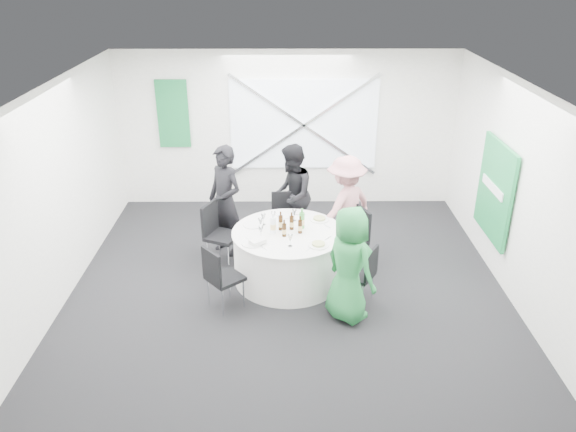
{
  "coord_description": "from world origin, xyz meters",
  "views": [
    {
      "loc": [
        -0.05,
        -6.73,
        4.24
      ],
      "look_at": [
        0.0,
        0.2,
        1.0
      ],
      "focal_mm": 35.0,
      "sensor_mm": 36.0,
      "label": 1
    }
  ],
  "objects_px": {
    "person_man_back": "(292,195)",
    "person_man_back_left": "(225,201)",
    "clear_water_bottle": "(273,225)",
    "banquet_table": "(288,256)",
    "chair_back_right": "(356,234)",
    "person_woman_pink": "(345,207)",
    "chair_back_left": "(217,229)",
    "person_woman_green": "(349,265)",
    "chair_back": "(284,216)",
    "green_water_bottle": "(302,221)",
    "chair_front_right": "(363,271)",
    "chair_front_left": "(220,274)"
  },
  "relations": [
    {
      "from": "chair_front_right",
      "to": "person_man_back",
      "type": "bearing_deg",
      "value": -121.1
    },
    {
      "from": "person_man_back_left",
      "to": "person_woman_green",
      "type": "height_order",
      "value": "person_man_back_left"
    },
    {
      "from": "person_man_back",
      "to": "clear_water_bottle",
      "type": "bearing_deg",
      "value": -9.45
    },
    {
      "from": "chair_back_left",
      "to": "clear_water_bottle",
      "type": "relative_size",
      "value": 3.3
    },
    {
      "from": "chair_front_left",
      "to": "clear_water_bottle",
      "type": "xyz_separation_m",
      "value": [
        0.68,
        0.71,
        0.35
      ]
    },
    {
      "from": "chair_front_right",
      "to": "person_woman_pink",
      "type": "height_order",
      "value": "person_woman_pink"
    },
    {
      "from": "chair_back",
      "to": "person_man_back_left",
      "type": "xyz_separation_m",
      "value": [
        -0.89,
        -0.2,
        0.35
      ]
    },
    {
      "from": "chair_back_left",
      "to": "chair_front_left",
      "type": "xyz_separation_m",
      "value": [
        0.16,
        -1.21,
        -0.04
      ]
    },
    {
      "from": "chair_back",
      "to": "chair_back_right",
      "type": "distance_m",
      "value": 1.24
    },
    {
      "from": "chair_back",
      "to": "green_water_bottle",
      "type": "distance_m",
      "value": 1.02
    },
    {
      "from": "chair_front_left",
      "to": "person_man_back_left",
      "type": "height_order",
      "value": "person_man_back_left"
    },
    {
      "from": "chair_front_right",
      "to": "person_man_back",
      "type": "xyz_separation_m",
      "value": [
        -0.92,
        1.78,
        0.33
      ]
    },
    {
      "from": "chair_back",
      "to": "chair_front_right",
      "type": "relative_size",
      "value": 1.06
    },
    {
      "from": "chair_front_right",
      "to": "chair_front_left",
      "type": "distance_m",
      "value": 1.87
    },
    {
      "from": "chair_back_left",
      "to": "clear_water_bottle",
      "type": "xyz_separation_m",
      "value": [
        0.84,
        -0.49,
        0.31
      ]
    },
    {
      "from": "banquet_table",
      "to": "person_man_back_left",
      "type": "relative_size",
      "value": 0.91
    },
    {
      "from": "chair_back_left",
      "to": "chair_front_right",
      "type": "bearing_deg",
      "value": -93.75
    },
    {
      "from": "person_man_back_left",
      "to": "banquet_table",
      "type": "bearing_deg",
      "value": 0.0
    },
    {
      "from": "chair_front_right",
      "to": "person_man_back",
      "type": "height_order",
      "value": "person_man_back"
    },
    {
      "from": "chair_back_left",
      "to": "person_woman_green",
      "type": "xyz_separation_m",
      "value": [
        1.79,
        -1.39,
        0.2
      ]
    },
    {
      "from": "banquet_table",
      "to": "person_woman_green",
      "type": "relative_size",
      "value": 1.02
    },
    {
      "from": "banquet_table",
      "to": "chair_back_right",
      "type": "bearing_deg",
      "value": 20.85
    },
    {
      "from": "chair_back_right",
      "to": "chair_back",
      "type": "bearing_deg",
      "value": -143.14
    },
    {
      "from": "chair_back",
      "to": "person_man_back_left",
      "type": "relative_size",
      "value": 0.51
    },
    {
      "from": "person_man_back",
      "to": "chair_front_right",
      "type": "bearing_deg",
      "value": 30.5
    },
    {
      "from": "person_man_back",
      "to": "person_woman_pink",
      "type": "distance_m",
      "value": 0.9
    },
    {
      "from": "person_man_back",
      "to": "person_man_back_left",
      "type": "bearing_deg",
      "value": -68.81
    },
    {
      "from": "clear_water_bottle",
      "to": "person_man_back_left",
      "type": "bearing_deg",
      "value": 130.38
    },
    {
      "from": "chair_back",
      "to": "clear_water_bottle",
      "type": "height_order",
      "value": "clear_water_bottle"
    },
    {
      "from": "banquet_table",
      "to": "clear_water_bottle",
      "type": "bearing_deg",
      "value": -172.53
    },
    {
      "from": "chair_front_right",
      "to": "person_man_back",
      "type": "relative_size",
      "value": 0.51
    },
    {
      "from": "person_woman_green",
      "to": "green_water_bottle",
      "type": "relative_size",
      "value": 5.26
    },
    {
      "from": "green_water_bottle",
      "to": "clear_water_bottle",
      "type": "xyz_separation_m",
      "value": [
        -0.4,
        -0.15,
        0.0
      ]
    },
    {
      "from": "person_woman_green",
      "to": "person_man_back",
      "type": "bearing_deg",
      "value": -21.04
    },
    {
      "from": "chair_front_right",
      "to": "green_water_bottle",
      "type": "distance_m",
      "value": 1.14
    },
    {
      "from": "chair_back_left",
      "to": "chair_back_right",
      "type": "bearing_deg",
      "value": -68.28
    },
    {
      "from": "person_man_back",
      "to": "green_water_bottle",
      "type": "bearing_deg",
      "value": 10.18
    },
    {
      "from": "banquet_table",
      "to": "chair_back_left",
      "type": "bearing_deg",
      "value": 155.81
    },
    {
      "from": "banquet_table",
      "to": "chair_back_right",
      "type": "xyz_separation_m",
      "value": [
        1.0,
        0.38,
        0.15
      ]
    },
    {
      "from": "chair_front_left",
      "to": "green_water_bottle",
      "type": "xyz_separation_m",
      "value": [
        1.08,
        0.86,
        0.35
      ]
    },
    {
      "from": "chair_back",
      "to": "chair_back_right",
      "type": "xyz_separation_m",
      "value": [
        1.05,
        -0.66,
        0.02
      ]
    },
    {
      "from": "person_man_back_left",
      "to": "clear_water_bottle",
      "type": "relative_size",
      "value": 5.89
    },
    {
      "from": "chair_front_left",
      "to": "person_woman_green",
      "type": "distance_m",
      "value": 1.66
    },
    {
      "from": "person_man_back",
      "to": "banquet_table",
      "type": "bearing_deg",
      "value": 0.0
    },
    {
      "from": "person_woman_pink",
      "to": "clear_water_bottle",
      "type": "relative_size",
      "value": 5.45
    },
    {
      "from": "chair_back_right",
      "to": "person_man_back",
      "type": "xyz_separation_m",
      "value": [
        -0.93,
        0.79,
        0.28
      ]
    },
    {
      "from": "chair_back_left",
      "to": "chair_front_left",
      "type": "relative_size",
      "value": 1.07
    },
    {
      "from": "chair_front_left",
      "to": "person_man_back",
      "type": "relative_size",
      "value": 0.55
    },
    {
      "from": "person_woman_pink",
      "to": "person_man_back",
      "type": "bearing_deg",
      "value": -68.19
    },
    {
      "from": "chair_front_left",
      "to": "person_woman_pink",
      "type": "relative_size",
      "value": 0.57
    }
  ]
}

